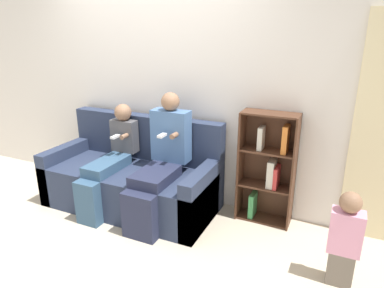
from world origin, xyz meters
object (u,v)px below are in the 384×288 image
couch (133,179)px  child_seated (110,159)px  toddler_standing (345,239)px  adult_seated (161,159)px  bookshelf (268,168)px

couch → child_seated: size_ratio=1.68×
child_seated → toddler_standing: size_ratio=1.42×
child_seated → toddler_standing: 2.38m
couch → child_seated: 0.35m
toddler_standing → adult_seated: bearing=170.7°
adult_seated → child_seated: 0.62m
adult_seated → bookshelf: adult_seated is taller
couch → bookshelf: bookshelf is taller
child_seated → bookshelf: 1.67m
bookshelf → toddler_standing: bearing=-43.2°
bookshelf → adult_seated: bearing=-156.6°
bookshelf → child_seated: bearing=-163.6°
couch → adult_seated: bearing=-13.7°
toddler_standing → bookshelf: size_ratio=0.68×
couch → child_seated: (-0.18, -0.15, 0.26)m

